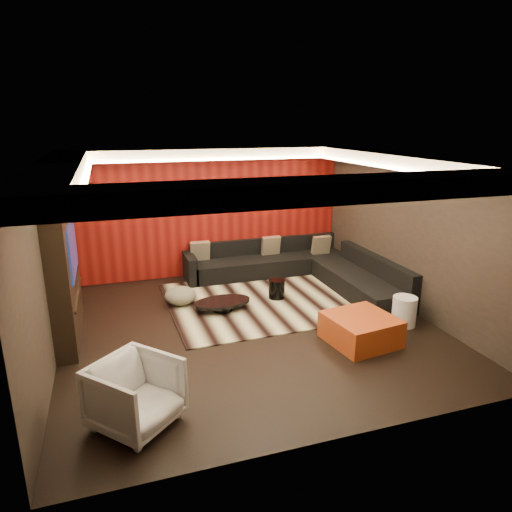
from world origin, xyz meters
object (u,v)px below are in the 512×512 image
object	(u,v)px
armchair	(136,394)
sectional_sofa	(301,269)
drum_stool	(277,289)
coffee_table	(222,305)
white_side_table	(404,311)
orange_ottoman	(361,329)

from	to	relation	value
armchair	sectional_sofa	bearing A→B (deg)	4.50
drum_stool	armchair	xyz separation A→B (m)	(-2.86, -3.11, 0.19)
coffee_table	white_side_table	world-z (taller)	white_side_table
orange_ottoman	sectional_sofa	size ratio (longest dim) A/B	0.26
armchair	sectional_sofa	distance (m)	5.42
drum_stool	armchair	distance (m)	4.23
armchair	orange_ottoman	bearing A→B (deg)	-25.85
orange_ottoman	sectional_sofa	bearing A→B (deg)	84.97
coffee_table	armchair	bearing A→B (deg)	-120.83
armchair	drum_stool	bearing A→B (deg)	5.35
orange_ottoman	white_side_table	bearing A→B (deg)	17.45
white_side_table	orange_ottoman	xyz separation A→B (m)	(-1.02, -0.32, -0.04)
sectional_sofa	orange_ottoman	bearing A→B (deg)	-95.03
drum_stool	orange_ottoman	distance (m)	2.19
coffee_table	drum_stool	distance (m)	1.18
white_side_table	armchair	size ratio (longest dim) A/B	0.58
coffee_table	orange_ottoman	distance (m)	2.56
coffee_table	sectional_sofa	distance (m)	2.28
drum_stool	orange_ottoman	world-z (taller)	orange_ottoman
drum_stool	armchair	bearing A→B (deg)	-132.62
drum_stool	coffee_table	bearing A→B (deg)	-168.13
armchair	sectional_sofa	world-z (taller)	armchair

